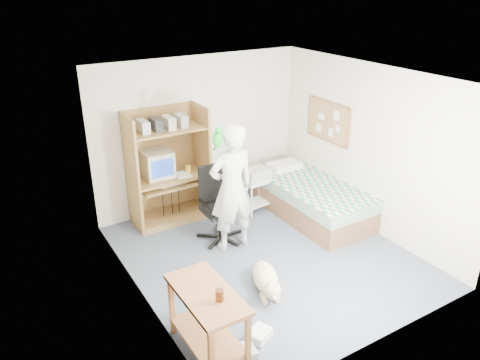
% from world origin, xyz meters
% --- Properties ---
extents(floor, '(4.00, 4.00, 0.00)m').
position_xyz_m(floor, '(0.00, 0.00, 0.00)').
color(floor, '#404957').
rests_on(floor, ground).
extents(wall_back, '(3.60, 0.02, 2.50)m').
position_xyz_m(wall_back, '(0.00, 2.00, 1.25)').
color(wall_back, silver).
rests_on(wall_back, floor).
extents(wall_right, '(0.02, 4.00, 2.50)m').
position_xyz_m(wall_right, '(1.80, 0.00, 1.25)').
color(wall_right, silver).
rests_on(wall_right, floor).
extents(wall_left, '(0.02, 4.00, 2.50)m').
position_xyz_m(wall_left, '(-1.80, 0.00, 1.25)').
color(wall_left, silver).
rests_on(wall_left, floor).
extents(ceiling, '(3.60, 4.00, 0.02)m').
position_xyz_m(ceiling, '(0.00, 0.00, 2.50)').
color(ceiling, white).
rests_on(ceiling, wall_back).
extents(computer_hutch, '(1.20, 0.63, 1.80)m').
position_xyz_m(computer_hutch, '(-0.70, 1.74, 0.82)').
color(computer_hutch, brown).
rests_on(computer_hutch, floor).
extents(bed, '(1.02, 2.02, 0.66)m').
position_xyz_m(bed, '(1.30, 0.62, 0.29)').
color(bed, brown).
rests_on(bed, floor).
extents(side_desk, '(0.50, 1.00, 0.75)m').
position_xyz_m(side_desk, '(-1.55, -1.20, 0.49)').
color(side_desk, brown).
rests_on(side_desk, floor).
extents(corkboard, '(0.04, 0.94, 0.66)m').
position_xyz_m(corkboard, '(1.77, 0.90, 1.45)').
color(corkboard, olive).
rests_on(corkboard, wall_right).
extents(office_chair, '(0.62, 0.62, 1.11)m').
position_xyz_m(office_chair, '(-0.33, 0.79, 0.39)').
color(office_chair, black).
rests_on(office_chair, floor).
extents(person, '(0.68, 0.46, 1.84)m').
position_xyz_m(person, '(-0.28, 0.47, 0.92)').
color(person, silver).
rests_on(person, floor).
extents(parrot, '(0.13, 0.24, 0.37)m').
position_xyz_m(parrot, '(-0.48, 0.49, 1.68)').
color(parrot, '#159326').
rests_on(parrot, person).
extents(dog, '(0.51, 0.89, 0.35)m').
position_xyz_m(dog, '(-0.44, -0.64, 0.15)').
color(dog, beige).
rests_on(dog, floor).
extents(printer_cart, '(0.50, 0.42, 0.56)m').
position_xyz_m(printer_cart, '(0.62, 1.24, 0.37)').
color(printer_cart, white).
rests_on(printer_cart, floor).
extents(printer, '(0.45, 0.36, 0.18)m').
position_xyz_m(printer, '(0.62, 1.24, 0.65)').
color(printer, '#A8A8A3').
rests_on(printer, printer_cart).
extents(crt_monitor, '(0.43, 0.46, 0.41)m').
position_xyz_m(crt_monitor, '(-0.86, 1.75, 0.98)').
color(crt_monitor, beige).
rests_on(crt_monitor, computer_hutch).
extents(keyboard, '(0.45, 0.17, 0.03)m').
position_xyz_m(keyboard, '(-0.69, 1.58, 0.67)').
color(keyboard, beige).
rests_on(keyboard, computer_hutch).
extents(pencil_cup, '(0.08, 0.08, 0.12)m').
position_xyz_m(pencil_cup, '(-0.39, 1.65, 0.82)').
color(pencil_cup, yellow).
rests_on(pencil_cup, computer_hutch).
extents(drink_glass, '(0.08, 0.08, 0.12)m').
position_xyz_m(drink_glass, '(-1.50, -1.37, 0.81)').
color(drink_glass, '#3C1909').
rests_on(drink_glass, side_desk).
extents(floor_box_a, '(0.31, 0.28, 0.10)m').
position_xyz_m(floor_box_a, '(-0.99, -1.31, 0.05)').
color(floor_box_a, white).
rests_on(floor_box_a, floor).
extents(floor_box_b, '(0.22, 0.25, 0.08)m').
position_xyz_m(floor_box_b, '(-1.23, -1.44, 0.04)').
color(floor_box_b, '#A8A8A3').
rests_on(floor_box_b, floor).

